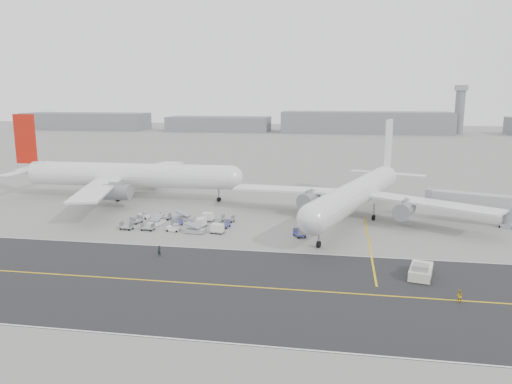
% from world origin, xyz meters
% --- Properties ---
extents(ground, '(700.00, 700.00, 0.00)m').
position_xyz_m(ground, '(0.00, 0.00, 0.00)').
color(ground, gray).
rests_on(ground, ground).
extents(taxiway, '(220.00, 59.00, 0.03)m').
position_xyz_m(taxiway, '(5.02, -17.98, 0.01)').
color(taxiway, '#29292B').
rests_on(taxiway, ground).
extents(horizon_buildings, '(520.00, 28.00, 28.00)m').
position_xyz_m(horizon_buildings, '(30.00, 260.00, 0.00)').
color(horizon_buildings, slate).
rests_on(horizon_buildings, ground).
extents(control_tower, '(7.00, 7.00, 31.25)m').
position_xyz_m(control_tower, '(100.00, 265.00, 16.25)').
color(control_tower, slate).
rests_on(control_tower, ground).
extents(airliner_a, '(60.68, 60.00, 20.93)m').
position_xyz_m(airliner_a, '(-28.61, 34.28, 6.03)').
color(airliner_a, white).
rests_on(airliner_a, ground).
extents(airliner_b, '(54.04, 55.09, 19.69)m').
position_xyz_m(airliner_b, '(28.45, 23.00, 5.67)').
color(airliner_b, white).
rests_on(airliner_b, ground).
extents(pushback_tug, '(4.29, 8.23, 2.32)m').
position_xyz_m(pushback_tug, '(36.43, -10.28, 0.95)').
color(pushback_tug, beige).
rests_on(pushback_tug, ground).
extents(jet_bridge, '(17.02, 8.49, 6.43)m').
position_xyz_m(jet_bridge, '(50.55, 23.45, 4.48)').
color(jet_bridge, gray).
rests_on(jet_bridge, ground).
extents(gse_cluster, '(28.21, 20.21, 1.91)m').
position_xyz_m(gse_cluster, '(-6.97, 11.32, 0.00)').
color(gse_cluster, '#9E9FA4').
rests_on(gse_cluster, ground).
extents(stray_dolly, '(2.65, 3.01, 1.58)m').
position_xyz_m(stray_dolly, '(17.52, 7.38, 0.00)').
color(stray_dolly, silver).
rests_on(stray_dolly, ground).
extents(ground_crew_a, '(0.78, 0.64, 1.82)m').
position_xyz_m(ground_crew_a, '(-4.00, -7.59, 0.91)').
color(ground_crew_a, black).
rests_on(ground_crew_a, ground).
extents(ground_crew_b, '(0.88, 0.72, 1.69)m').
position_xyz_m(ground_crew_b, '(39.91, -18.45, 0.84)').
color(ground_crew_b, gold).
rests_on(ground_crew_b, ground).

